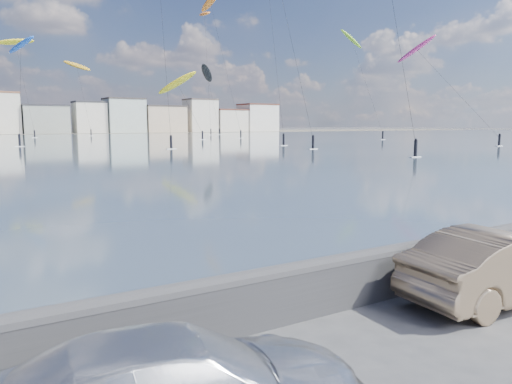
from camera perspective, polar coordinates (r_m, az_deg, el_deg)
seawall at (r=8.69m, az=-1.14°, el=-12.13°), size 400.00×0.36×1.08m
car_champagne at (r=11.22m, az=26.34°, el=-7.53°), size 4.54×1.86×1.46m
kitesurfer_0 at (r=100.39m, az=-25.27°, el=14.86°), size 6.17×19.33×19.24m
kitesurfer_2 at (r=170.95m, az=-5.63°, el=13.31°), size 8.08×16.50×23.21m
kitesurfer_6 at (r=163.35m, az=-19.79°, el=13.37°), size 8.32×17.57×23.08m
kitesurfer_8 at (r=164.92m, az=-5.90°, el=19.46°), size 5.24×12.96×38.98m
kitesurfer_9 at (r=94.10m, az=18.00°, el=15.09°), size 6.23×18.45×18.93m
kitesurfer_10 at (r=127.22m, az=10.90°, el=16.58°), size 7.28×15.54×26.25m
kitesurfer_12 at (r=122.85m, az=-8.97°, el=12.19°), size 9.69×17.66×16.55m
kitesurfer_13 at (r=128.64m, az=-5.20°, el=20.60°), size 6.10×11.92×34.76m
kitesurfer_17 at (r=143.13m, az=-25.79°, el=15.06°), size 9.13×8.48×25.15m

